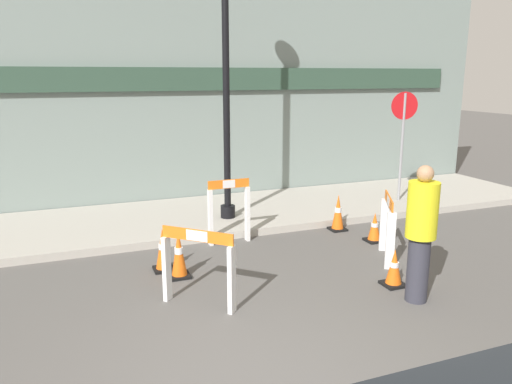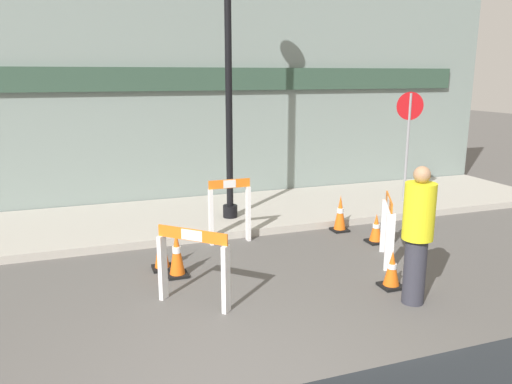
# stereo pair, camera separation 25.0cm
# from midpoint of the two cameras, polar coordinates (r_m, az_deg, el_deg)

# --- Properties ---
(sidewalk_slab) EXTENTS (18.00, 2.87, 0.14)m
(sidewalk_slab) POSITION_cam_midpoint_polar(r_m,az_deg,el_deg) (10.10, -11.17, -3.24)
(sidewalk_slab) COLOR #ADA89E
(sidewalk_slab) RESTS_ON ground_plane
(storefront_facade) EXTENTS (18.00, 0.22, 5.50)m
(storefront_facade) POSITION_cam_midpoint_polar(r_m,az_deg,el_deg) (11.20, -12.98, 12.21)
(storefront_facade) COLOR gray
(storefront_facade) RESTS_ON ground_plane
(streetlamp_post) EXTENTS (0.44, 0.44, 5.64)m
(streetlamp_post) POSITION_cam_midpoint_polar(r_m,az_deg,el_deg) (9.57, -2.44, 18.32)
(streetlamp_post) COLOR black
(streetlamp_post) RESTS_ON sidewalk_slab
(stop_sign) EXTENTS (0.59, 0.15, 2.40)m
(stop_sign) POSITION_cam_midpoint_polar(r_m,az_deg,el_deg) (11.40, 17.64, 6.85)
(stop_sign) COLOR gray
(stop_sign) RESTS_ON sidewalk_slab
(barricade_0) EXTENTS (0.74, 0.14, 1.14)m
(barricade_0) POSITION_cam_midpoint_polar(r_m,az_deg,el_deg) (8.71, -2.20, -2.03)
(barricade_0) COLOR white
(barricade_0) RESTS_ON ground_plane
(barricade_1) EXTENTS (0.81, 0.78, 1.02)m
(barricade_1) POSITION_cam_midpoint_polar(r_m,az_deg,el_deg) (6.39, -6.09, -8.14)
(barricade_1) COLOR white
(barricade_1) RESTS_ON ground_plane
(barricade_2) EXTENTS (0.55, 0.84, 1.04)m
(barricade_2) POSITION_cam_midpoint_polar(r_m,az_deg,el_deg) (8.16, 15.66, -3.81)
(barricade_2) COLOR white
(barricade_2) RESTS_ON ground_plane
(traffic_cone_0) EXTENTS (0.30, 0.30, 0.70)m
(traffic_cone_0) POSITION_cam_midpoint_polar(r_m,az_deg,el_deg) (9.56, 10.34, -2.46)
(traffic_cone_0) COLOR black
(traffic_cone_0) RESTS_ON ground_plane
(traffic_cone_1) EXTENTS (0.30, 0.30, 0.72)m
(traffic_cone_1) POSITION_cam_midpoint_polar(r_m,az_deg,el_deg) (7.40, -8.08, -7.00)
(traffic_cone_1) COLOR black
(traffic_cone_1) RESTS_ON ground_plane
(traffic_cone_2) EXTENTS (0.30, 0.30, 0.54)m
(traffic_cone_2) POSITION_cam_midpoint_polar(r_m,az_deg,el_deg) (7.27, 16.23, -8.54)
(traffic_cone_2) COLOR black
(traffic_cone_2) RESTS_ON ground_plane
(traffic_cone_3) EXTENTS (0.30, 0.30, 0.66)m
(traffic_cone_3) POSITION_cam_midpoint_polar(r_m,az_deg,el_deg) (7.70, -9.83, -6.48)
(traffic_cone_3) COLOR black
(traffic_cone_3) RESTS_ON ground_plane
(traffic_cone_4) EXTENTS (0.30, 0.30, 0.53)m
(traffic_cone_4) POSITION_cam_midpoint_polar(r_m,az_deg,el_deg) (9.06, 14.34, -4.11)
(traffic_cone_4) COLOR black
(traffic_cone_4) RESTS_ON ground_plane
(person_worker) EXTENTS (0.53, 0.53, 1.80)m
(person_worker) POSITION_cam_midpoint_polar(r_m,az_deg,el_deg) (6.66, 19.02, -4.32)
(person_worker) COLOR #33333D
(person_worker) RESTS_ON ground_plane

